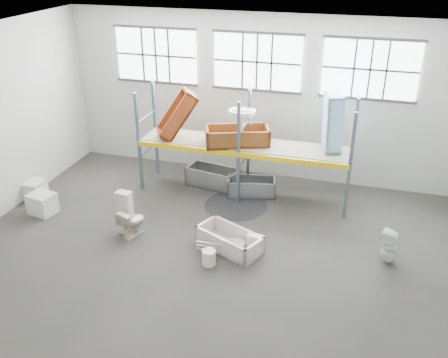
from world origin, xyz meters
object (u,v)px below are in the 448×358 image
at_px(bathtub_beige, 229,240).
at_px(steel_tub_right, 251,187).
at_px(toilet_white, 390,247).
at_px(bucket, 209,257).
at_px(steel_tub_left, 213,177).
at_px(toilet_beige, 132,222).
at_px(cistern_tall, 125,213).
at_px(rust_tub_flat, 237,136).
at_px(blue_tub_upright, 333,122).
at_px(carton_near, 42,203).

relative_size(bathtub_beige, steel_tub_right, 1.17).
distance_m(toilet_white, bucket, 4.22).
distance_m(steel_tub_left, steel_tub_right, 1.30).
bearing_deg(bathtub_beige, toilet_white, 32.61).
bearing_deg(steel_tub_left, toilet_white, -27.33).
relative_size(toilet_beige, bucket, 2.00).
xyz_separation_m(cistern_tall, steel_tub_left, (1.33, 3.20, -0.30)).
bearing_deg(steel_tub_right, steel_tub_left, 168.57).
relative_size(toilet_white, steel_tub_left, 0.54).
bearing_deg(cistern_tall, rust_tub_flat, 59.25).
bearing_deg(blue_tub_upright, bathtub_beige, -122.34).
relative_size(bathtub_beige, blue_tub_upright, 1.04).
relative_size(steel_tub_right, blue_tub_upright, 0.89).
height_order(toilet_white, steel_tub_right, toilet_white).
xyz_separation_m(bucket, carton_near, (-5.15, 1.00, 0.10)).
xyz_separation_m(bathtub_beige, steel_tub_left, (-1.42, 3.17, 0.05)).
height_order(steel_tub_right, blue_tub_upright, blue_tub_upright).
xyz_separation_m(blue_tub_upright, carton_near, (-7.42, -2.91, -2.11)).
height_order(bathtub_beige, toilet_white, toilet_white).
relative_size(toilet_beige, rust_tub_flat, 0.42).
bearing_deg(bucket, rust_tub_flat, 94.89).
xyz_separation_m(toilet_beige, toilet_white, (6.28, 0.60, 0.05)).
height_order(cistern_tall, steel_tub_left, cistern_tall).
bearing_deg(steel_tub_left, steel_tub_right, -11.43).
height_order(rust_tub_flat, carton_near, rust_tub_flat).
xyz_separation_m(steel_tub_right, bucket, (-0.13, -3.68, -0.07)).
bearing_deg(toilet_white, rust_tub_flat, -100.77).
distance_m(toilet_white, blue_tub_upright, 3.73).
xyz_separation_m(steel_tub_left, steel_tub_right, (1.27, -0.26, -0.03)).
relative_size(rust_tub_flat, carton_near, 2.64).
relative_size(steel_tub_right, carton_near, 2.05).
height_order(toilet_beige, rust_tub_flat, rust_tub_flat).
distance_m(cistern_tall, bucket, 2.61).
xyz_separation_m(steel_tub_left, rust_tub_flat, (0.83, -0.30, 1.53)).
distance_m(blue_tub_upright, bucket, 5.03).
bearing_deg(toilet_white, steel_tub_left, -99.40).
bearing_deg(carton_near, toilet_beige, -6.50).
distance_m(toilet_beige, steel_tub_right, 3.85).
relative_size(toilet_white, steel_tub_right, 0.61).
xyz_separation_m(toilet_beige, bucket, (2.27, -0.67, -0.19)).
bearing_deg(rust_tub_flat, carton_near, -151.36).
bearing_deg(blue_tub_upright, toilet_white, -56.56).
bearing_deg(steel_tub_left, bathtub_beige, -65.85).
xyz_separation_m(toilet_beige, steel_tub_left, (1.13, 3.27, -0.09)).
xyz_separation_m(toilet_white, bucket, (-4.01, -1.27, -0.24)).
height_order(bathtub_beige, rust_tub_flat, rust_tub_flat).
bearing_deg(toilet_white, toilet_beige, -66.61).
distance_m(bathtub_beige, steel_tub_left, 3.48).
distance_m(toilet_beige, rust_tub_flat, 3.84).
bearing_deg(cistern_tall, steel_tub_right, 54.42).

